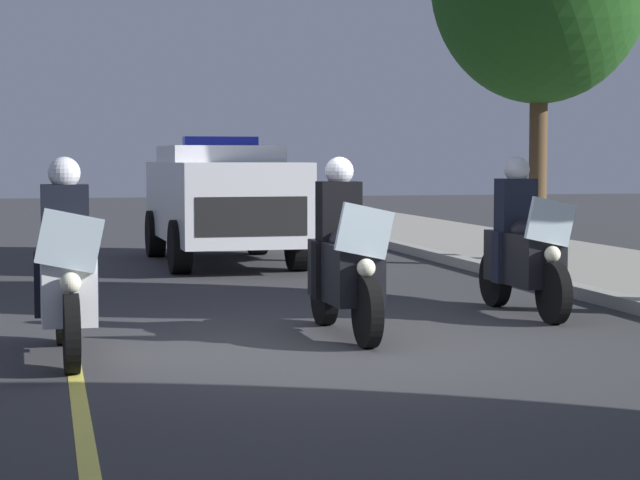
% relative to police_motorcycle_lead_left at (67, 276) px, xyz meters
% --- Properties ---
extents(ground_plane, '(80.00, 80.00, 0.00)m').
position_rel_police_motorcycle_lead_left_xyz_m(ground_plane, '(-0.16, 2.47, -0.70)').
color(ground_plane, '#333335').
extents(lane_stripe_center, '(48.00, 0.12, 0.01)m').
position_rel_police_motorcycle_lead_left_xyz_m(lane_stripe_center, '(-0.16, 0.04, -0.70)').
color(lane_stripe_center, '#E0D14C').
rests_on(lane_stripe_center, ground).
extents(police_motorcycle_lead_left, '(2.14, 0.57, 1.72)m').
position_rel_police_motorcycle_lead_left_xyz_m(police_motorcycle_lead_left, '(0.00, 0.00, 0.00)').
color(police_motorcycle_lead_left, black).
rests_on(police_motorcycle_lead_left, ground).
extents(police_motorcycle_lead_right, '(2.14, 0.57, 1.72)m').
position_rel_police_motorcycle_lead_left_xyz_m(police_motorcycle_lead_right, '(-0.66, 2.62, 0.00)').
color(police_motorcycle_lead_right, black).
rests_on(police_motorcycle_lead_right, ground).
extents(police_motorcycle_trailing, '(2.14, 0.57, 1.72)m').
position_rel_police_motorcycle_lead_left_xyz_m(police_motorcycle_trailing, '(-1.65, 4.89, 0.00)').
color(police_motorcycle_trailing, black).
rests_on(police_motorcycle_trailing, ground).
extents(police_suv, '(4.95, 2.17, 2.05)m').
position_rel_police_motorcycle_lead_left_xyz_m(police_suv, '(-8.53, 2.62, 0.37)').
color(police_suv, silver).
rests_on(police_suv, ground).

